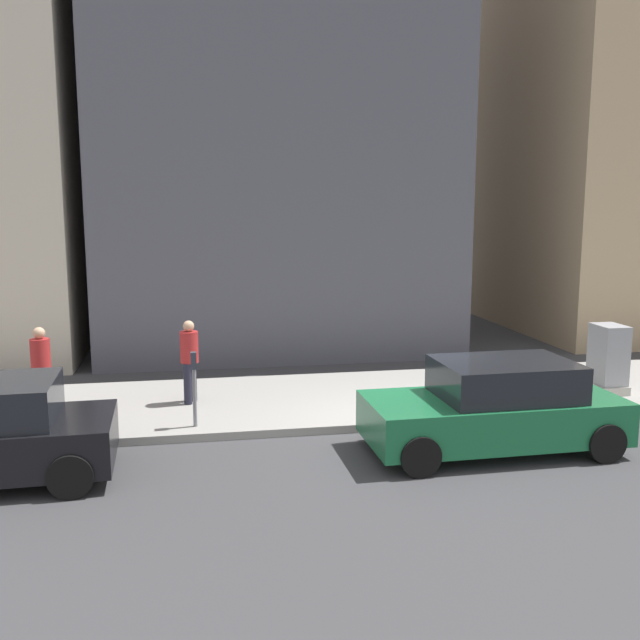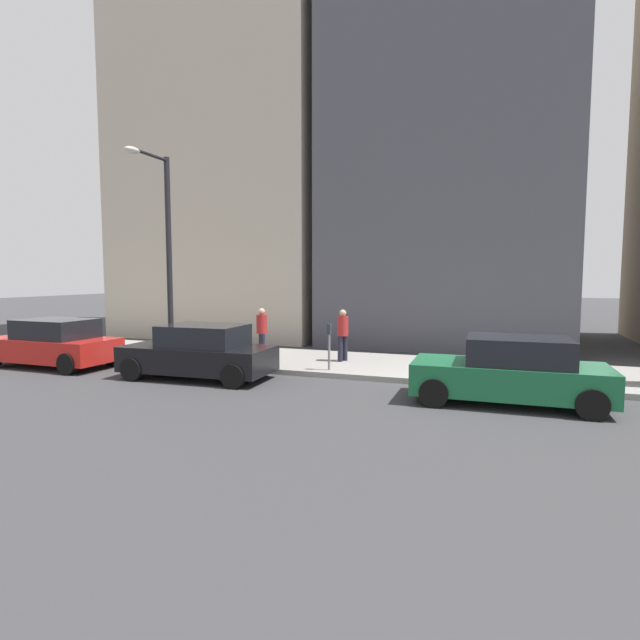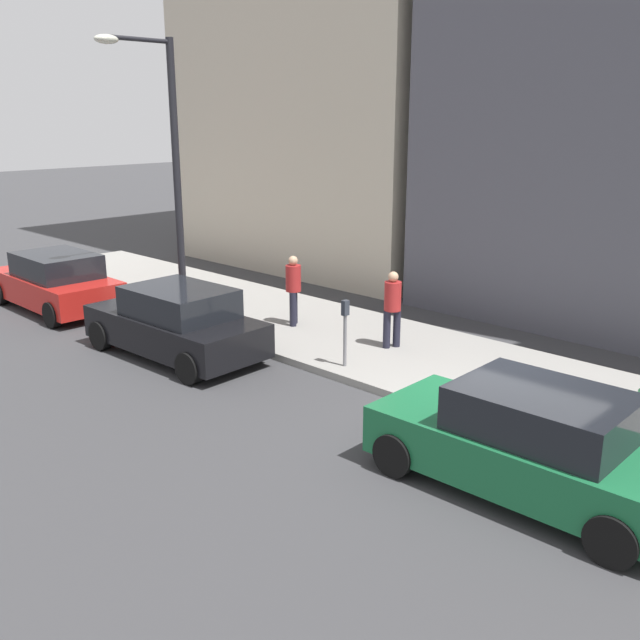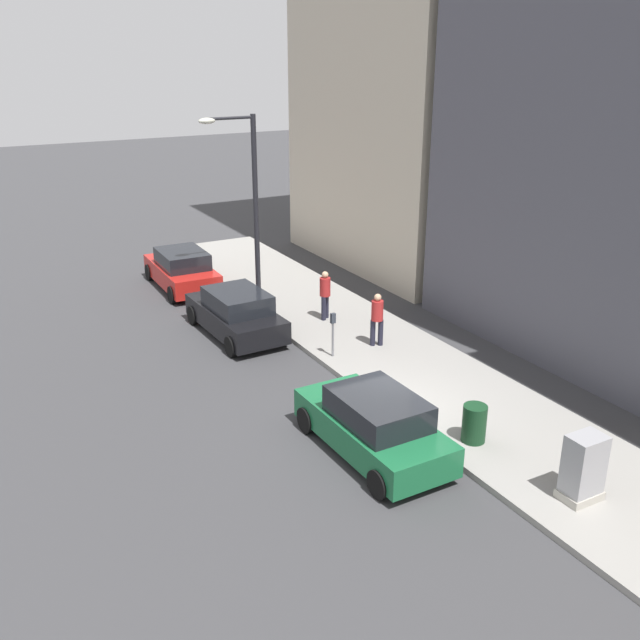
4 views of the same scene
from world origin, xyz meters
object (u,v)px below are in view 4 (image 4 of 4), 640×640
at_px(pedestrian_midblock, 377,317).
at_px(streetlamp, 248,195).
at_px(parked_car_red, 182,270).
at_px(utility_box, 583,468).
at_px(pedestrian_far_corner, 325,292).
at_px(trash_bin, 474,423).
at_px(parked_car_black, 236,313).
at_px(parking_meter, 333,330).
at_px(parked_car_green, 374,425).

bearing_deg(pedestrian_midblock, streetlamp, -48.31).
relative_size(parked_car_red, pedestrian_midblock, 2.55).
relative_size(utility_box, streetlamp, 0.22).
bearing_deg(streetlamp, parked_car_red, 115.64).
bearing_deg(pedestrian_far_corner, pedestrian_midblock, -122.78).
distance_m(streetlamp, trash_bin, 11.81).
bearing_deg(parked_car_black, utility_box, -79.74).
bearing_deg(trash_bin, parked_car_black, 103.39).
height_order(parked_car_red, trash_bin, parked_car_red).
bearing_deg(pedestrian_far_corner, utility_box, -130.80).
distance_m(parking_meter, streetlamp, 6.30).
bearing_deg(trash_bin, parked_car_red, 98.39).
distance_m(parked_car_green, pedestrian_midblock, 6.00).
bearing_deg(streetlamp, parking_meter, -88.26).
xyz_separation_m(parked_car_green, trash_bin, (2.19, -0.87, -0.14)).
height_order(streetlamp, trash_bin, streetlamp).
relative_size(parking_meter, trash_bin, 1.50).
height_order(parked_car_green, utility_box, utility_box).
distance_m(trash_bin, pedestrian_far_corner, 8.64).
relative_size(parked_car_black, parking_meter, 3.15).
bearing_deg(utility_box, parking_meter, 95.66).
distance_m(trash_bin, pedestrian_midblock, 5.97).
distance_m(utility_box, pedestrian_far_corner, 11.39).
bearing_deg(utility_box, parked_car_black, 102.16).
distance_m(parking_meter, utility_box, 8.61).
xyz_separation_m(parked_car_red, pedestrian_midblock, (3.26, -8.60, 0.35)).
distance_m(streetlamp, pedestrian_midblock, 6.43).
bearing_deg(streetlamp, pedestrian_midblock, -72.17).
xyz_separation_m(parked_car_red, trash_bin, (2.13, -14.44, -0.14)).
bearing_deg(parked_car_black, pedestrian_midblock, -46.05).
xyz_separation_m(parked_car_black, pedestrian_midblock, (3.28, -3.19, 0.35)).
bearing_deg(parked_car_black, parking_meter, -64.40).
bearing_deg(parked_car_red, pedestrian_midblock, -68.23).
height_order(parked_car_green, trash_bin, parked_car_green).
xyz_separation_m(parked_car_red, parking_meter, (1.68, -8.67, 0.24)).
distance_m(parked_car_red, pedestrian_midblock, 9.20).
relative_size(utility_box, trash_bin, 1.59).
height_order(parked_car_green, streetlamp, streetlamp).
bearing_deg(parked_car_red, utility_box, -80.67).
bearing_deg(utility_box, parked_car_green, 125.25).
xyz_separation_m(parked_car_red, utility_box, (2.53, -17.24, 0.11)).
xyz_separation_m(parked_car_green, streetlamp, (1.58, 10.42, 3.28)).
height_order(trash_bin, pedestrian_midblock, pedestrian_midblock).
bearing_deg(pedestrian_midblock, pedestrian_far_corner, -60.44).
distance_m(parked_car_red, utility_box, 17.43).
height_order(parked_car_green, pedestrian_far_corner, pedestrian_far_corner).
distance_m(parked_car_green, streetlamp, 11.04).
bearing_deg(pedestrian_midblock, trash_bin, 102.87).
relative_size(parked_car_green, parked_car_red, 1.00).
xyz_separation_m(trash_bin, pedestrian_far_corner, (0.86, 8.58, 0.49)).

